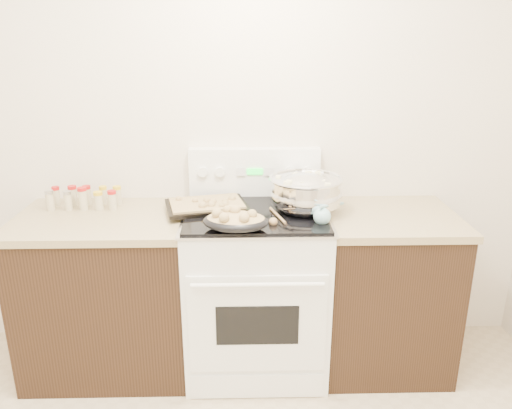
{
  "coord_description": "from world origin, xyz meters",
  "views": [
    {
      "loc": [
        0.29,
        -1.1,
        1.84
      ],
      "look_at": [
        0.35,
        1.37,
        1.0
      ],
      "focal_mm": 35.0,
      "sensor_mm": 36.0,
      "label": 1
    }
  ],
  "objects": [
    {
      "name": "room_shell",
      "position": [
        0.0,
        0.0,
        1.7
      ],
      "size": [
        4.1,
        3.6,
        2.75
      ],
      "color": "silver",
      "rests_on": "ground"
    },
    {
      "name": "counter_left",
      "position": [
        -0.48,
        1.43,
        0.46
      ],
      "size": [
        0.93,
        0.67,
        0.92
      ],
      "color": "black",
      "rests_on": "ground"
    },
    {
      "name": "counter_right",
      "position": [
        1.08,
        1.43,
        0.46
      ],
      "size": [
        0.73,
        0.67,
        0.92
      ],
      "color": "black",
      "rests_on": "ground"
    },
    {
      "name": "kitchen_range",
      "position": [
        0.35,
        1.42,
        0.49
      ],
      "size": [
        0.78,
        0.73,
        1.22
      ],
      "color": "white",
      "rests_on": "ground"
    },
    {
      "name": "mixing_bowl",
      "position": [
        0.62,
        1.45,
        1.03
      ],
      "size": [
        0.46,
        0.46,
        0.23
      ],
      "color": "silver",
      "rests_on": "kitchen_range"
    },
    {
      "name": "roasting_pan",
      "position": [
        0.25,
        1.16,
        0.99
      ],
      "size": [
        0.35,
        0.27,
        0.12
      ],
      "color": "black",
      "rests_on": "kitchen_range"
    },
    {
      "name": "baking_sheet",
      "position": [
        0.09,
        1.49,
        0.96
      ],
      "size": [
        0.49,
        0.39,
        0.06
      ],
      "color": "black",
      "rests_on": "kitchen_range"
    },
    {
      "name": "wooden_spoon",
      "position": [
        0.44,
        1.26,
        0.95
      ],
      "size": [
        0.09,
        0.24,
        0.04
      ],
      "color": "#A97D4D",
      "rests_on": "kitchen_range"
    },
    {
      "name": "blue_ladle",
      "position": [
        0.69,
        1.25,
        0.98
      ],
      "size": [
        0.2,
        0.26,
        0.11
      ],
      "color": "#87BECA",
      "rests_on": "kitchen_range"
    },
    {
      "name": "spice_jars",
      "position": [
        -0.6,
        1.58,
        0.98
      ],
      "size": [
        0.39,
        0.15,
        0.13
      ],
      "color": "#BFB28C",
      "rests_on": "counter_left"
    }
  ]
}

